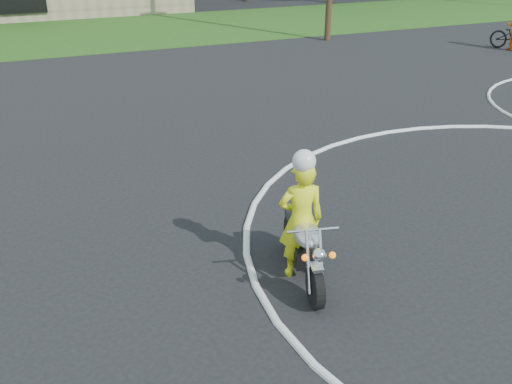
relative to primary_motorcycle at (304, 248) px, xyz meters
name	(u,v)px	position (x,y,z in m)	size (l,w,h in m)	color
grass_strip	(187,27)	(5.16, 23.13, -0.54)	(120.00, 10.00, 0.02)	#1E4714
primary_motorcycle	(304,248)	(0.00, 0.00, 0.00)	(0.91, 2.14, 1.14)	black
rider_primary_grp	(301,216)	(0.01, 0.14, 0.47)	(0.79, 0.61, 2.11)	yellow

